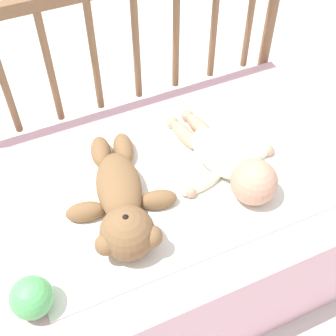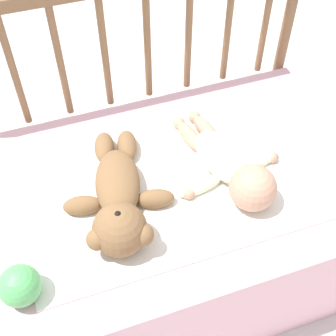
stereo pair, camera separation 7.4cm
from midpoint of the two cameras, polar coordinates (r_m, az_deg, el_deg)
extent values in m
plane|color=silver|center=(1.66, -1.25, -11.35)|extent=(12.00, 12.00, 0.00)
cube|color=#EDB7C6|center=(1.48, -1.39, -7.19)|extent=(1.13, 0.72, 0.44)
cylinder|color=brown|center=(1.76, 10.28, 12.61)|extent=(0.04, 0.04, 0.85)
cylinder|color=brown|center=(1.41, -20.87, 9.78)|extent=(0.02, 0.02, 0.37)
cylinder|color=brown|center=(1.41, -15.67, 11.46)|extent=(0.02, 0.02, 0.37)
cylinder|color=brown|center=(1.43, -10.49, 13.02)|extent=(0.02, 0.02, 0.37)
cylinder|color=brown|center=(1.46, -5.40, 14.44)|extent=(0.02, 0.02, 0.37)
cylinder|color=brown|center=(1.50, -0.48, 15.69)|extent=(0.02, 0.02, 0.37)
cylinder|color=brown|center=(1.55, 4.20, 16.77)|extent=(0.02, 0.02, 0.37)
cylinder|color=brown|center=(1.61, 8.62, 17.67)|extent=(0.02, 0.02, 0.37)
cube|color=white|center=(1.31, -1.23, -1.27)|extent=(0.84, 0.54, 0.01)
ellipsoid|color=olive|center=(1.25, -7.71, -2.28)|extent=(0.17, 0.25, 0.09)
sphere|color=olive|center=(1.13, -6.85, -7.94)|extent=(0.14, 0.14, 0.14)
sphere|color=tan|center=(1.10, -7.03, -6.88)|extent=(0.06, 0.06, 0.06)
sphere|color=black|center=(1.08, -7.15, -6.18)|extent=(0.02, 0.02, 0.02)
sphere|color=olive|center=(1.12, -3.95, -8.40)|extent=(0.05, 0.05, 0.05)
sphere|color=olive|center=(1.12, -9.49, -9.26)|extent=(0.05, 0.05, 0.05)
ellipsoid|color=olive|center=(1.24, -2.96, -3.94)|extent=(0.11, 0.07, 0.05)
ellipsoid|color=olive|center=(1.24, -11.74, -5.30)|extent=(0.11, 0.07, 0.05)
ellipsoid|color=olive|center=(1.36, -7.01, 2.31)|extent=(0.08, 0.12, 0.06)
ellipsoid|color=olive|center=(1.36, -9.74, 1.89)|extent=(0.08, 0.12, 0.06)
ellipsoid|color=#EAEACC|center=(1.33, 4.59, 1.75)|extent=(0.14, 0.23, 0.08)
sphere|color=tan|center=(1.24, 8.75, -1.75)|extent=(0.13, 0.13, 0.13)
ellipsoid|color=#EAEACC|center=(1.36, 9.10, 1.54)|extent=(0.14, 0.06, 0.04)
ellipsoid|color=#EAEACC|center=(1.28, 2.40, -1.98)|extent=(0.14, 0.06, 0.04)
sphere|color=tan|center=(1.38, 10.58, 2.04)|extent=(0.03, 0.03, 0.03)
sphere|color=tan|center=(1.26, 1.06, -2.98)|extent=(0.03, 0.03, 0.03)
ellipsoid|color=tan|center=(1.42, 2.48, 4.85)|extent=(0.07, 0.14, 0.04)
ellipsoid|color=tan|center=(1.40, 0.59, 3.97)|extent=(0.07, 0.14, 0.04)
sphere|color=tan|center=(1.46, 0.94, 6.34)|extent=(0.04, 0.04, 0.04)
sphere|color=tan|center=(1.44, -0.92, 5.50)|extent=(0.04, 0.04, 0.04)
sphere|color=#59BF66|center=(1.12, -18.19, -14.85)|extent=(0.10, 0.10, 0.10)
camera|label=1|loc=(0.04, -91.68, -1.95)|focal=50.00mm
camera|label=2|loc=(0.04, 88.32, 1.95)|focal=50.00mm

